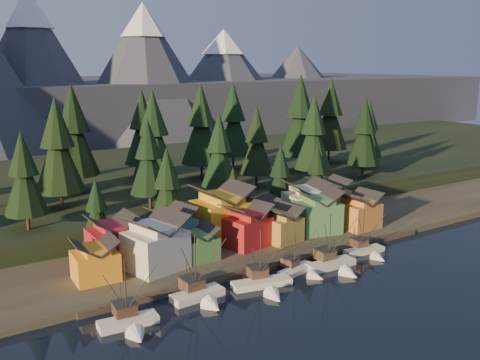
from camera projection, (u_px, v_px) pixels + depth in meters
ground at (330, 295)px, 93.68m from camera, size 500.00×500.00×0.00m
shore_strip at (215, 231)px, 126.38m from camera, size 400.00×50.00×1.50m
hillside at (135, 183)px, 166.96m from camera, size 420.00×100.00×6.00m
dock at (274, 263)px, 107.13m from camera, size 80.00×4.00×1.00m
mountain_ridge at (29, 91)px, 261.28m from camera, size 560.00×190.00×90.00m
boat_0 at (130, 314)px, 81.46m from camera, size 9.69×10.42×11.93m
boat_1 at (201, 286)px, 90.95m from camera, size 9.79×10.57×12.80m
boat_2 at (265, 278)px, 95.81m from camera, size 11.75×12.42×11.73m
boat_3 at (301, 264)px, 102.66m from camera, size 9.33×9.78×10.18m
boat_4 at (335, 258)px, 104.92m from camera, size 10.79×11.71×12.20m
boat_5 at (368, 246)px, 113.04m from camera, size 9.62×10.31×10.35m
house_front_0 at (95, 259)px, 95.65m from camera, size 7.98×7.58×7.64m
house_front_1 at (155, 241)px, 100.70m from camera, size 12.10×11.80×10.48m
house_front_2 at (198, 242)px, 106.10m from camera, size 6.79×6.84×6.63m
house_front_3 at (246, 224)px, 113.56m from camera, size 10.42×10.09×9.10m
house_front_4 at (281, 223)px, 116.78m from camera, size 8.61×9.11×7.68m
house_front_5 at (317, 210)px, 122.69m from camera, size 11.15×10.48×10.03m
house_front_6 at (359, 209)px, 125.99m from camera, size 8.95×8.50×8.59m
house_back_0 at (112, 238)px, 103.94m from camera, size 8.72×8.38×9.42m
house_back_1 at (172, 228)px, 110.55m from camera, size 9.66×9.74×9.29m
house_back_2 at (222, 211)px, 117.95m from camera, size 11.66×10.76×12.06m
house_back_3 at (259, 213)px, 123.50m from camera, size 8.78×8.05×7.99m
house_back_4 at (306, 201)px, 129.13m from camera, size 11.08×10.78×10.41m
house_back_5 at (328, 197)px, 135.09m from camera, size 9.96×10.05×9.81m
tree_hill_2 at (24, 176)px, 108.27m from camera, size 8.87×8.87×20.66m
tree_hill_3 at (58, 149)px, 122.70m from camera, size 11.39×11.39×26.53m
tree_hill_4 at (74, 134)px, 138.98m from camera, size 12.36×12.36×28.78m
tree_hill_5 at (149, 159)px, 124.57m from camera, size 9.25×9.25×21.54m
tree_hill_6 at (154, 136)px, 140.46m from camera, size 11.62×11.62×27.07m
tree_hill_7 at (219, 153)px, 132.38m from camera, size 9.41×9.41×21.93m
tree_hill_8 at (201, 127)px, 155.56m from camera, size 12.14×12.14×28.29m
tree_hill_9 at (257, 143)px, 146.51m from camera, size 9.61×9.61×22.39m
tree_hill_10 at (233, 122)px, 170.62m from camera, size 11.94×11.94×27.82m
tree_hill_11 at (313, 135)px, 150.50m from camera, size 10.86×10.86×25.29m
tree_hill_12 at (300, 118)px, 167.25m from camera, size 13.06×13.06×30.43m
tree_hill_13 at (364, 134)px, 158.52m from camera, size 10.23×10.23×23.84m
tree_hill_14 at (330, 116)px, 181.85m from camera, size 12.43×12.43×28.96m
tree_hill_15 at (143, 130)px, 156.61m from camera, size 11.33×11.33×26.40m
tree_hill_17 at (368, 131)px, 173.27m from camera, size 9.51×9.51×22.15m
tree_shore_0 at (97, 211)px, 109.60m from camera, size 6.68×6.68×15.57m
tree_shore_1 at (168, 189)px, 117.45m from camera, size 8.81×8.81×20.53m
tree_shore_2 at (233, 194)px, 127.16m from camera, size 6.15×6.15×14.34m
tree_shore_3 at (280, 177)px, 134.02m from camera, size 8.02×8.02×18.69m
tree_shore_4 at (317, 174)px, 140.49m from camera, size 7.53×7.53×17.55m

